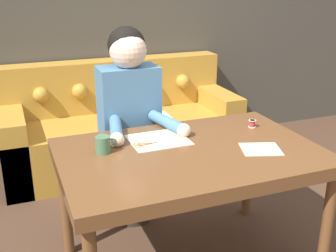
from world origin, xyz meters
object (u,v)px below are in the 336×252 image
at_px(scissors, 148,144).
at_px(mug, 103,145).
at_px(couch, 121,129).
at_px(person, 130,125).
at_px(thread_spool, 252,124).
at_px(dining_table, 190,163).

distance_m(scissors, mug, 0.25).
relative_size(couch, person, 1.52).
bearing_deg(thread_spool, person, 145.91).
xyz_separation_m(dining_table, mug, (-0.43, 0.13, 0.12)).
height_order(person, thread_spool, person).
distance_m(mug, thread_spool, 0.92).
relative_size(dining_table, mug, 12.00).
distance_m(couch, person, 1.01).
xyz_separation_m(couch, mug, (-0.46, -1.42, 0.46)).
bearing_deg(couch, person, -100.89).
relative_size(mug, thread_spool, 2.51).
relative_size(couch, mug, 17.63).
xyz_separation_m(person, mug, (-0.28, -0.49, 0.10)).
relative_size(dining_table, couch, 0.68).
height_order(person, scissors, person).
bearing_deg(scissors, thread_spool, 2.82).
bearing_deg(dining_table, person, 103.13).
relative_size(scissors, thread_spool, 5.31).
bearing_deg(person, scissors, -94.57).
height_order(dining_table, couch, couch).
relative_size(person, mug, 11.58).
bearing_deg(dining_table, mug, 162.72).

